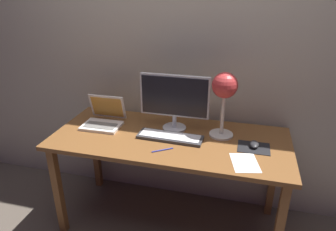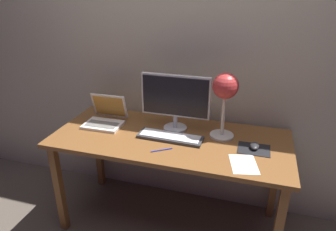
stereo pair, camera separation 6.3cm
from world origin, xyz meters
name	(u,v)px [view 1 (the left image)]	position (x,y,z in m)	size (l,w,h in m)	color
ground_plane	(170,221)	(0.00, 0.00, 0.00)	(4.80, 4.80, 0.00)	brown
back_wall	(184,43)	(0.00, 0.40, 1.30)	(4.80, 0.06, 2.60)	#B2A893
desk	(170,147)	(0.00, 0.00, 0.66)	(1.60, 0.70, 0.74)	brown
monitor	(174,99)	(0.00, 0.13, 0.97)	(0.48, 0.17, 0.40)	silver
keyboard_main	(170,137)	(0.01, -0.02, 0.75)	(0.44, 0.16, 0.03)	#38383A
laptop	(104,117)	(-0.52, 0.08, 0.80)	(0.28, 0.25, 0.21)	silver
desk_lamp	(224,90)	(0.33, 0.11, 1.07)	(0.17, 0.17, 0.45)	beige
mousepad	(254,148)	(0.55, -0.01, 0.74)	(0.20, 0.16, 0.00)	black
mouse	(254,145)	(0.56, 0.00, 0.76)	(0.06, 0.10, 0.03)	#28282B
paper_sheet_near_mouse	(245,163)	(0.50, -0.21, 0.74)	(0.15, 0.21, 0.00)	white
pen	(163,150)	(0.00, -0.19, 0.74)	(0.01, 0.01, 0.14)	#2633A5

